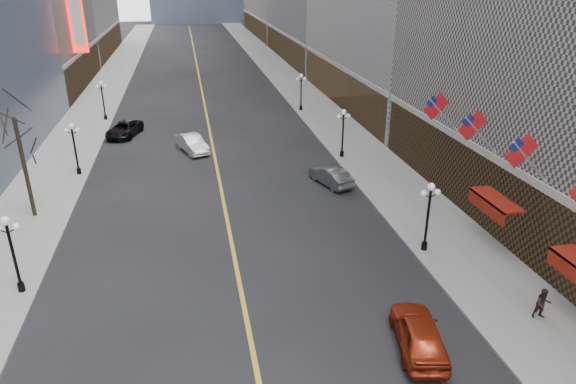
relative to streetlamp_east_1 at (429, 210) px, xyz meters
name	(u,v)px	position (x,y,z in m)	size (l,w,h in m)	color
sidewalk_east	(310,102)	(2.20, 40.00, -2.83)	(6.00, 230.00, 0.15)	gray
sidewalk_west	(92,113)	(-25.80, 40.00, -2.83)	(6.00, 230.00, 0.15)	gray
lane_line	(202,91)	(-11.80, 50.00, -2.89)	(0.25, 200.00, 0.02)	gold
streetlamp_east_1	(429,210)	(0.00, 0.00, 0.00)	(1.26, 0.44, 4.52)	black
streetlamp_east_2	(343,128)	(0.00, 18.00, 0.00)	(1.26, 0.44, 4.52)	black
streetlamp_east_3	(301,88)	(0.00, 36.00, 0.00)	(1.26, 0.44, 4.52)	black
streetlamp_west_1	(11,247)	(-23.60, 0.00, 0.00)	(1.26, 0.44, 4.52)	black
streetlamp_west_2	(74,143)	(-23.60, 18.00, 0.00)	(1.26, 0.44, 4.52)	black
streetlamp_west_3	(103,96)	(-23.60, 36.00, 0.00)	(1.26, 0.44, 4.52)	black
flag_3	(523,154)	(3.51, -3.00, 4.39)	(2.87, 0.12, 2.87)	#B2B2B7
flag_4	(475,128)	(3.51, 2.00, 4.39)	(2.87, 0.12, 2.87)	#B2B2B7
flag_5	(438,109)	(3.51, 7.00, 4.39)	(2.87, 0.12, 2.87)	#B2B2B7
awning_c	(493,202)	(4.30, 0.00, 0.18)	(1.40, 4.00, 0.93)	maroon
theatre_marquee	(75,6)	(-27.68, 50.00, 9.10)	(2.00, 0.55, 12.00)	red
tree_west_far	(17,134)	(-25.30, 10.00, 3.34)	(3.60, 3.60, 7.92)	#2D231C
car_nb_mid	(192,144)	(-13.80, 22.57, -2.08)	(1.74, 4.99, 1.64)	silver
car_nb_far	(124,129)	(-20.80, 29.19, -2.13)	(2.55, 5.52, 1.53)	black
car_sb_mid	(419,333)	(-4.19, -8.35, -2.05)	(2.01, 5.00, 1.70)	maroon
car_sb_far	(331,176)	(-2.80, 11.87, -2.14)	(1.61, 4.62, 1.52)	#54585C
ped_east_walk	(543,304)	(2.77, -7.60, -1.91)	(0.82, 0.45, 1.68)	black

